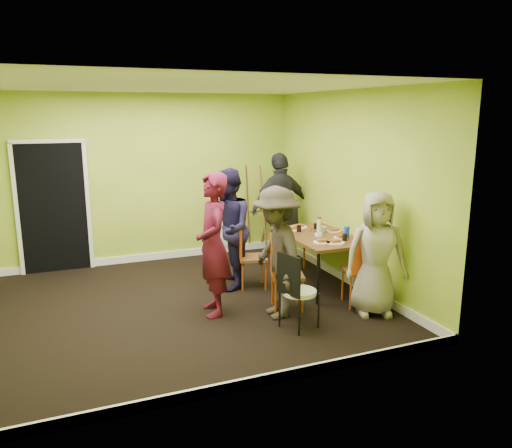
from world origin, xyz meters
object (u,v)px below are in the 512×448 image
(chair_back_end, at_px, (286,220))
(thermos, at_px, (319,226))
(person_left_far, at_px, (227,229))
(blue_bottle, at_px, (347,233))
(orange_bottle, at_px, (311,229))
(easel, at_px, (260,209))
(person_front_end, at_px, (376,254))
(person_back_end, at_px, (280,208))
(dining_table, at_px, (319,239))
(chair_left_near, at_px, (281,268))
(chair_front_end, at_px, (362,266))
(chair_left_far, at_px, (247,252))
(person_left_near, at_px, (276,253))
(person_standing, at_px, (213,245))
(chair_bentwood, at_px, (296,287))

(chair_back_end, distance_m, thermos, 1.08)
(chair_back_end, xyz_separation_m, person_left_far, (-1.28, -0.76, 0.12))
(blue_bottle, height_order, orange_bottle, blue_bottle)
(easel, bearing_deg, person_front_end, -85.76)
(person_back_end, bearing_deg, dining_table, 81.80)
(chair_back_end, xyz_separation_m, person_front_end, (0.11, -2.36, 0.04))
(person_left_far, bearing_deg, chair_left_near, 33.67)
(person_left_far, bearing_deg, chair_front_end, 59.20)
(chair_front_end, bearing_deg, orange_bottle, 109.74)
(chair_left_far, bearing_deg, chair_front_end, 55.59)
(chair_left_near, bearing_deg, person_front_end, 77.75)
(easel, xyz_separation_m, person_left_near, (-0.94, -2.78, 0.02))
(chair_left_far, relative_size, chair_back_end, 0.90)
(blue_bottle, bearing_deg, person_standing, -176.67)
(dining_table, relative_size, chair_back_end, 1.43)
(chair_left_near, xyz_separation_m, thermos, (0.94, 0.71, 0.32))
(chair_left_near, xyz_separation_m, chair_back_end, (0.91, 1.79, 0.20))
(chair_back_end, relative_size, chair_bentwood, 1.14)
(chair_back_end, bearing_deg, person_front_end, 93.06)
(blue_bottle, bearing_deg, dining_table, 125.28)
(person_standing, bearing_deg, person_back_end, 141.73)
(easel, bearing_deg, person_back_end, -79.77)
(chair_back_end, relative_size, thermos, 4.72)
(thermos, xyz_separation_m, person_standing, (-1.77, -0.52, 0.03))
(chair_left_near, height_order, blue_bottle, chair_left_near)
(chair_front_end, relative_size, thermos, 4.41)
(orange_bottle, bearing_deg, chair_left_near, -135.06)
(chair_bentwood, bearing_deg, chair_front_end, 86.56)
(orange_bottle, relative_size, person_left_near, 0.04)
(person_left_far, xyz_separation_m, person_left_near, (0.22, -1.21, -0.05))
(dining_table, height_order, easel, easel)
(easel, height_order, person_standing, person_standing)
(thermos, xyz_separation_m, orange_bottle, (-0.04, 0.18, -0.07))
(person_back_end, bearing_deg, blue_bottle, 89.96)
(dining_table, bearing_deg, person_left_near, -141.93)
(dining_table, bearing_deg, blue_bottle, -54.72)
(dining_table, distance_m, chair_back_end, 1.14)
(chair_left_far, distance_m, chair_front_end, 1.67)
(blue_bottle, bearing_deg, thermos, 117.79)
(person_standing, bearing_deg, person_left_near, 67.80)
(blue_bottle, xyz_separation_m, person_standing, (-1.99, -0.12, 0.05))
(blue_bottle, relative_size, person_front_end, 0.11)
(thermos, relative_size, person_left_near, 0.14)
(chair_bentwood, relative_size, thermos, 4.14)
(dining_table, relative_size, person_standing, 0.84)
(dining_table, xyz_separation_m, chair_front_end, (0.09, -0.98, -0.14))
(chair_left_near, height_order, person_left_near, person_left_near)
(chair_front_end, height_order, thermos, chair_front_end)
(chair_front_end, bearing_deg, dining_table, 110.11)
(easel, bearing_deg, chair_left_near, -106.84)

